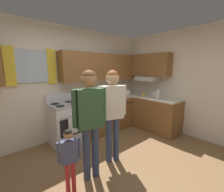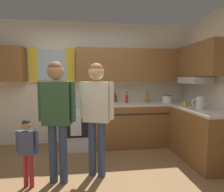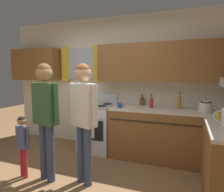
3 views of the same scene
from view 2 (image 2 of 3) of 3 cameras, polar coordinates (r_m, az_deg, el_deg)
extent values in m
plane|color=olive|center=(2.63, -8.49, -27.19)|extent=(12.00, 12.00, 0.00)
cube|color=silver|center=(4.12, -8.37, 3.82)|extent=(4.60, 0.10, 2.60)
cube|color=silver|center=(4.12, -17.97, 9.08)|extent=(0.58, 0.03, 0.63)
cube|color=yellow|center=(4.19, -23.17, 8.84)|extent=(0.18, 0.04, 0.73)
cube|color=yellow|center=(4.06, -12.64, 9.27)|extent=(0.18, 0.04, 0.73)
cube|color=brown|center=(4.04, 7.05, 9.37)|extent=(2.46, 0.32, 0.68)
cube|color=brown|center=(3.90, 25.16, 9.88)|extent=(0.32, 1.27, 0.60)
cube|color=#B7B7BC|center=(3.84, 24.30, 4.47)|extent=(0.40, 0.60, 0.12)
cube|color=brown|center=(4.06, 9.65, -8.65)|extent=(2.13, 0.62, 0.86)
cube|color=beige|center=(3.97, 9.76, -2.34)|extent=(2.13, 0.62, 0.04)
cube|color=brown|center=(3.59, 25.99, -11.05)|extent=(0.62, 1.19, 0.86)
cube|color=beige|center=(3.49, 26.31, -3.93)|extent=(0.62, 1.19, 0.04)
cube|color=#2D2319|center=(3.70, 11.18, -5.45)|extent=(2.01, 0.01, 0.02)
cube|color=silver|center=(3.89, -10.76, -9.30)|extent=(0.63, 0.62, 0.86)
cube|color=black|center=(3.57, -11.05, -9.81)|extent=(0.51, 0.01, 0.36)
cylinder|color=#ADADB2|center=(3.50, -11.14, -6.44)|extent=(0.51, 0.02, 0.02)
cube|color=#ADADB2|center=(3.80, -10.88, -2.72)|extent=(0.63, 0.62, 0.04)
cube|color=silver|center=(4.05, -10.70, -0.50)|extent=(0.63, 0.08, 0.20)
cylinder|color=black|center=(3.67, -13.46, -2.66)|extent=(0.17, 0.17, 0.01)
cylinder|color=black|center=(3.65, -8.54, -2.61)|extent=(0.17, 0.17, 0.01)
cylinder|color=black|center=(3.94, -13.06, -2.10)|extent=(0.17, 0.17, 0.01)
cylinder|color=black|center=(3.92, -8.48, -2.05)|extent=(0.17, 0.17, 0.01)
cube|color=silver|center=(3.53, -11.10, -9.34)|extent=(0.20, 0.02, 0.34)
cylinder|color=red|center=(3.87, 4.59, -0.92)|extent=(0.06, 0.06, 0.17)
cylinder|color=red|center=(3.86, 4.60, 0.77)|extent=(0.02, 0.02, 0.06)
cylinder|color=#3F382D|center=(3.85, 4.60, 1.33)|extent=(0.03, 0.03, 0.02)
cylinder|color=#B27223|center=(4.05, 10.75, -0.50)|extent=(0.06, 0.06, 0.20)
cylinder|color=#B27223|center=(4.03, 10.79, 1.40)|extent=(0.02, 0.02, 0.07)
cylinder|color=#3F382D|center=(4.03, 10.80, 2.01)|extent=(0.03, 0.03, 0.02)
cylinder|color=brown|center=(4.05, 0.87, -0.82)|extent=(0.08, 0.08, 0.14)
cylinder|color=brown|center=(4.05, 0.88, 0.51)|extent=(0.03, 0.03, 0.05)
cylinder|color=#3F382D|center=(4.04, 0.88, 0.97)|extent=(0.04, 0.04, 0.02)
cylinder|color=gold|center=(3.70, 21.58, -2.21)|extent=(0.08, 0.08, 0.09)
torus|color=gold|center=(3.73, 22.25, -2.12)|extent=(0.06, 0.01, 0.06)
cylinder|color=white|center=(3.71, 26.20, -2.34)|extent=(0.08, 0.08, 0.09)
torus|color=white|center=(3.74, 26.86, -2.24)|extent=(0.07, 0.01, 0.07)
cylinder|color=#2D479E|center=(3.60, -2.81, -2.08)|extent=(0.07, 0.07, 0.08)
torus|color=#2D479E|center=(3.60, -2.05, -2.00)|extent=(0.06, 0.01, 0.06)
cylinder|color=silver|center=(4.08, 16.64, -1.02)|extent=(0.20, 0.20, 0.14)
cone|color=silver|center=(4.07, 16.68, 0.31)|extent=(0.18, 0.18, 0.05)
sphere|color=black|center=(4.06, 16.69, 0.73)|extent=(0.02, 0.02, 0.02)
cone|color=silver|center=(4.13, 18.30, -0.60)|extent=(0.09, 0.04, 0.07)
torus|color=black|center=(4.07, 16.68, 0.17)|extent=(0.17, 0.17, 0.02)
cylinder|color=silver|center=(3.35, 25.42, -2.01)|extent=(0.11, 0.11, 0.22)
torus|color=silver|center=(3.32, 24.43, -1.86)|extent=(0.14, 0.02, 0.14)
cylinder|color=#38476B|center=(2.68, -14.82, -16.92)|extent=(0.11, 0.11, 0.81)
cylinder|color=#38476B|center=(2.73, -17.76, -16.58)|extent=(0.11, 0.11, 0.81)
cube|color=#335938|center=(2.53, -16.73, -2.17)|extent=(0.39, 0.23, 0.57)
cylinder|color=#335938|center=(2.46, -11.97, -1.75)|extent=(0.07, 0.07, 0.52)
cylinder|color=#335938|center=(2.62, -21.23, -1.56)|extent=(0.07, 0.07, 0.52)
sphere|color=#A87A56|center=(2.51, -17.00, 7.28)|extent=(0.22, 0.22, 0.22)
sphere|color=brown|center=(2.51, -17.02, 7.91)|extent=(0.20, 0.20, 0.20)
cylinder|color=#38476B|center=(2.76, -3.24, -16.10)|extent=(0.11, 0.11, 0.80)
cylinder|color=#38476B|center=(2.80, -6.14, -15.80)|extent=(0.11, 0.11, 0.80)
cube|color=white|center=(2.61, -4.82, -1.82)|extent=(0.40, 0.28, 0.57)
cylinder|color=white|center=(2.55, -0.14, -1.46)|extent=(0.07, 0.07, 0.52)
cylinder|color=white|center=(2.68, -9.28, -1.19)|extent=(0.07, 0.07, 0.52)
sphere|color=#DBAD84|center=(2.59, -4.90, 7.31)|extent=(0.22, 0.22, 0.22)
sphere|color=brown|center=(2.59, -4.90, 7.91)|extent=(0.20, 0.20, 0.20)
cylinder|color=red|center=(2.78, -23.68, -20.47)|extent=(0.06, 0.06, 0.44)
cylinder|color=red|center=(2.82, -25.13, -20.17)|extent=(0.06, 0.06, 0.44)
cube|color=#47517A|center=(2.66, -24.74, -13.02)|extent=(0.22, 0.13, 0.31)
cylinder|color=#47517A|center=(2.59, -22.13, -13.13)|extent=(0.04, 0.04, 0.29)
cylinder|color=#47517A|center=(2.73, -27.24, -12.39)|extent=(0.04, 0.04, 0.29)
sphere|color=#A87A56|center=(2.60, -24.95, -8.08)|extent=(0.12, 0.12, 0.12)
sphere|color=black|center=(2.60, -24.97, -7.75)|extent=(0.11, 0.11, 0.11)
camera|label=1|loc=(1.70, -73.56, 9.36)|focal=24.09mm
camera|label=3|loc=(1.44, 71.95, 5.09)|focal=32.32mm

